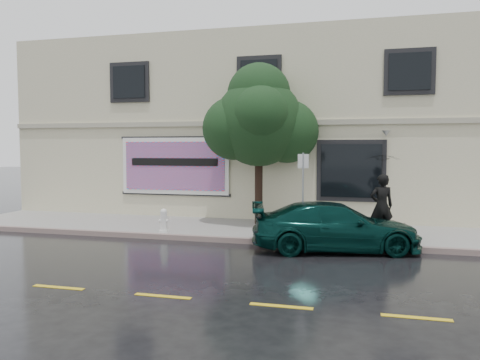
% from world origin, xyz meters
% --- Properties ---
extents(ground, '(90.00, 90.00, 0.00)m').
position_xyz_m(ground, '(0.00, 0.00, 0.00)').
color(ground, black).
rests_on(ground, ground).
extents(sidewalk, '(20.00, 3.50, 0.15)m').
position_xyz_m(sidewalk, '(0.00, 3.25, 0.07)').
color(sidewalk, gray).
rests_on(sidewalk, ground).
extents(curb, '(20.00, 0.18, 0.16)m').
position_xyz_m(curb, '(0.00, 1.50, 0.07)').
color(curb, gray).
rests_on(curb, ground).
extents(road_marking, '(19.00, 0.12, 0.01)m').
position_xyz_m(road_marking, '(0.00, -3.50, 0.01)').
color(road_marking, gold).
rests_on(road_marking, ground).
extents(building, '(20.00, 8.12, 7.00)m').
position_xyz_m(building, '(0.00, 9.00, 3.50)').
color(building, beige).
rests_on(building, ground).
extents(billboard, '(4.30, 0.16, 2.20)m').
position_xyz_m(billboard, '(-3.20, 4.92, 2.05)').
color(billboard, white).
rests_on(billboard, ground).
extents(car, '(4.72, 2.86, 1.28)m').
position_xyz_m(car, '(2.88, 1.20, 0.64)').
color(car, black).
rests_on(car, ground).
extents(pedestrian, '(0.76, 0.61, 1.83)m').
position_xyz_m(pedestrian, '(4.11, 2.57, 1.06)').
color(pedestrian, black).
rests_on(pedestrian, sidewalk).
extents(umbrella, '(1.29, 1.29, 0.73)m').
position_xyz_m(umbrella, '(4.11, 2.57, 2.35)').
color(umbrella, black).
rests_on(umbrella, pedestrian).
extents(street_tree, '(2.95, 2.95, 4.91)m').
position_xyz_m(street_tree, '(0.18, 4.11, 3.56)').
color(street_tree, black).
rests_on(street_tree, sidewalk).
extents(fire_hydrant, '(0.30, 0.28, 0.73)m').
position_xyz_m(fire_hydrant, '(-2.28, 1.80, 0.50)').
color(fire_hydrant, silver).
rests_on(fire_hydrant, sidewalk).
extents(sign_pole, '(0.30, 0.05, 2.44)m').
position_xyz_m(sign_pole, '(1.96, 1.70, 1.63)').
color(sign_pole, gray).
rests_on(sign_pole, sidewalk).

